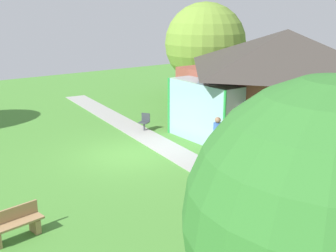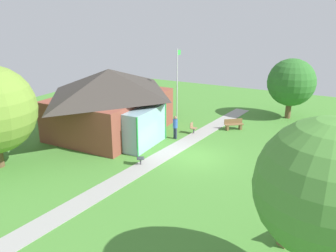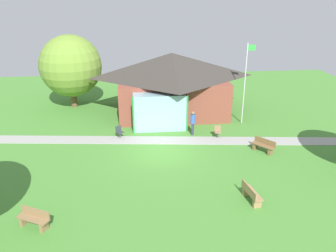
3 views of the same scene
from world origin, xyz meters
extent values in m
plane|color=#478433|center=(0.00, 0.00, 0.00)|extent=(44.00, 44.00, 0.00)
cube|color=brown|center=(1.46, 7.77, 1.49)|extent=(8.51, 6.45, 2.98)
pyramid|color=#38332D|center=(1.46, 7.77, 3.95)|extent=(9.51, 7.45, 1.94)
cube|color=#8CB2BF|center=(0.19, 3.94, 1.34)|extent=(3.83, 1.20, 2.69)
cylinder|color=green|center=(-1.73, 3.34, 1.34)|extent=(0.12, 0.12, 2.69)
cylinder|color=green|center=(2.10, 3.34, 1.34)|extent=(0.12, 0.12, 2.69)
cube|color=#999993|center=(0.00, 1.88, 0.01)|extent=(24.92, 4.17, 0.03)
cube|color=#9E7A51|center=(3.91, -5.84, 0.45)|extent=(0.65, 1.55, 0.06)
cube|color=#9E7A51|center=(3.83, -5.30, 0.20)|extent=(0.42, 0.22, 0.39)
cube|color=#9E7A51|center=(3.72, -5.87, 0.66)|extent=(0.28, 1.49, 0.36)
cube|color=brown|center=(6.37, -0.54, 0.45)|extent=(1.27, 1.45, 0.06)
cube|color=brown|center=(6.71, -0.98, 0.20)|extent=(0.41, 0.37, 0.39)
cube|color=brown|center=(6.03, -0.11, 0.20)|extent=(0.41, 0.37, 0.39)
cube|color=brown|center=(6.52, -0.43, 0.66)|extent=(0.97, 1.22, 0.36)
cube|color=#33383D|center=(-2.68, 2.54, 0.44)|extent=(0.61, 0.61, 0.04)
cube|color=#33383D|center=(-2.79, 2.71, 0.66)|extent=(0.40, 0.27, 0.40)
cylinder|color=#4C4C51|center=(-2.68, 2.54, 0.21)|extent=(0.10, 0.10, 0.42)
cylinder|color=#4C4C51|center=(-2.68, 2.54, 0.01)|extent=(0.36, 0.36, 0.02)
cube|color=#8C6B4C|center=(4.04, 1.91, 0.44)|extent=(0.46, 0.46, 0.04)
cube|color=#8C6B4C|center=(4.05, 2.11, 0.66)|extent=(0.44, 0.06, 0.40)
cylinder|color=#4C4C51|center=(4.04, 1.91, 0.21)|extent=(0.10, 0.10, 0.42)
cylinder|color=#4C4C51|center=(4.04, 1.91, 0.01)|extent=(0.36, 0.36, 0.02)
cylinder|color=#2D3347|center=(2.44, 2.78, 0.42)|extent=(0.14, 0.14, 0.85)
cylinder|color=#2D3347|center=(2.38, 2.61, 0.42)|extent=(0.14, 0.14, 0.85)
cylinder|color=#3359A5|center=(2.41, 2.69, 1.18)|extent=(0.34, 0.34, 0.65)
sphere|color=#846047|center=(2.41, 2.69, 1.62)|extent=(0.24, 0.24, 0.24)
cylinder|color=brown|center=(-6.85, 10.01, 0.82)|extent=(0.54, 0.54, 1.65)
sphere|color=olive|center=(-6.85, 10.01, 3.59)|extent=(5.19, 5.19, 5.19)
sphere|color=#2D6B28|center=(11.65, -3.79, 3.18)|extent=(4.06, 4.06, 4.06)
camera|label=1|loc=(14.66, -8.74, 6.04)|focal=46.76mm
camera|label=2|loc=(-19.18, -7.97, 9.07)|focal=37.08mm
camera|label=3|loc=(-1.62, -19.98, 9.71)|focal=37.53mm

